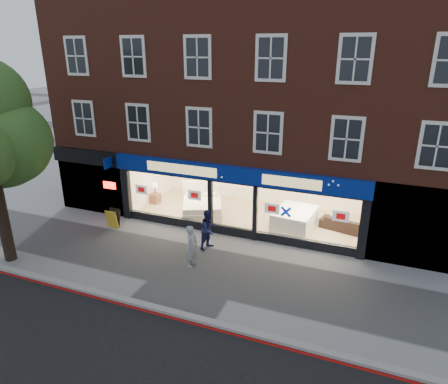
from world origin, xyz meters
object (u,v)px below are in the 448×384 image
Objects in this scene: display_bed at (202,206)px; pedestrian_grey at (192,246)px; sofa at (344,224)px; a_board at (113,219)px; mattress_stack at (295,219)px; pedestrian_blue at (209,229)px.

pedestrian_grey is (1.69, -4.67, 0.36)m from display_bed.
a_board is at bearing 32.42° from sofa.
mattress_stack is (4.67, 0.05, 0.04)m from display_bed.
a_board is at bearing -159.51° from mattress_stack.
sofa is 2.31× the size of a_board.
pedestrian_blue reaches higher than a_board.
display_bed is 3.57m from pedestrian_blue.
display_bed is at bearing 24.70° from pedestrian_grey.
mattress_stack is 2.22m from sofa.
pedestrian_blue reaches higher than mattress_stack.
pedestrian_blue is (-5.09, -3.69, 0.46)m from sofa.
a_board is at bearing -162.42° from display_bed.
display_bed is at bearing 18.22° from sofa.
mattress_stack is 4.33m from pedestrian_blue.
sofa is 6.30m from pedestrian_blue.
display_bed is 4.67m from mattress_stack.
pedestrian_grey is at bearing -122.22° from mattress_stack.
pedestrian_blue is at bearing 3.53° from pedestrian_grey.
display_bed is 4.35m from a_board.
pedestrian_blue is (4.97, -0.20, 0.41)m from a_board.
pedestrian_grey is 0.98× the size of pedestrian_blue.
pedestrian_grey is 1.56m from pedestrian_blue.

